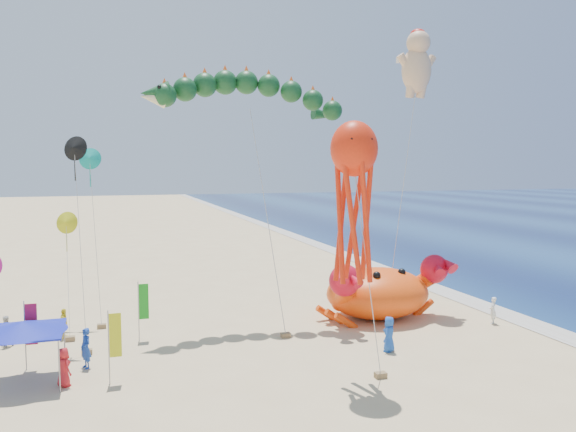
# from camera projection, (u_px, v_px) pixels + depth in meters

# --- Properties ---
(ground) EXTENTS (320.00, 320.00, 0.00)m
(ground) POSITION_uv_depth(u_px,v_px,m) (334.00, 336.00, 30.72)
(ground) COLOR #D1B784
(ground) RESTS_ON ground
(foam_strip) EXTENTS (320.00, 320.00, 0.00)m
(foam_strip) POSITION_uv_depth(u_px,v_px,m) (515.00, 318.00, 34.39)
(foam_strip) COLOR silver
(foam_strip) RESTS_ON ground
(crab_inflatable) EXTENTS (8.70, 6.57, 3.81)m
(crab_inflatable) POSITION_uv_depth(u_px,v_px,m) (379.00, 291.00, 34.26)
(crab_inflatable) COLOR #FF4C0D
(crab_inflatable) RESTS_ON ground
(dragon_kite) EXTENTS (12.25, 6.03, 14.54)m
(dragon_kite) POSITION_uv_depth(u_px,v_px,m) (247.00, 99.00, 33.00)
(dragon_kite) COLOR #103B1B
(dragon_kite) RESTS_ON ground
(cherub_kite) EXTENTS (3.61, 1.94, 18.28)m
(cherub_kite) POSITION_uv_depth(u_px,v_px,m) (417.00, 62.00, 37.01)
(cherub_kite) COLOR #E2B58A
(cherub_kite) RESTS_ON ground
(octopus_kite) EXTENTS (2.51, 1.85, 11.20)m
(octopus_kite) POSITION_uv_depth(u_px,v_px,m) (354.00, 189.00, 23.86)
(octopus_kite) COLOR red
(octopus_kite) RESTS_ON ground
(canopy_blue) EXTENTS (3.68, 3.68, 2.71)m
(canopy_blue) POSITION_uv_depth(u_px,v_px,m) (22.00, 327.00, 23.86)
(canopy_blue) COLOR gray
(canopy_blue) RESTS_ON ground
(feather_flags) EXTENTS (11.36, 5.84, 3.20)m
(feather_flags) POSITION_uv_depth(u_px,v_px,m) (50.00, 322.00, 26.27)
(feather_flags) COLOR gray
(feather_flags) RESTS_ON ground
(beachgoers) EXTENTS (31.19, 9.57, 1.87)m
(beachgoers) POSITION_uv_depth(u_px,v_px,m) (76.00, 347.00, 26.16)
(beachgoers) COLOR blue
(beachgoers) RESTS_ON ground
(small_kites) EXTENTS (6.81, 14.09, 10.89)m
(small_kites) POSITION_uv_depth(u_px,v_px,m) (44.00, 213.00, 28.71)
(small_kites) COLOR #C71682
(small_kites) RESTS_ON ground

